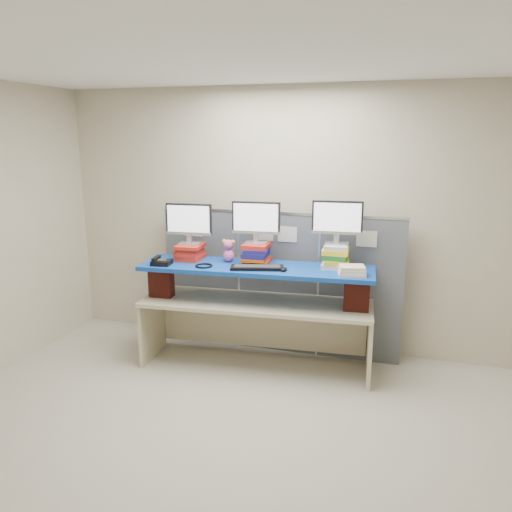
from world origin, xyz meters
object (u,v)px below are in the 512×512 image
(monitor_left, at_px, (189,221))
(monitor_center, at_px, (256,220))
(blue_board, at_px, (256,268))
(desk_phone, at_px, (161,262))
(monitor_right, at_px, (337,220))
(keyboard, at_px, (257,268))
(desk, at_px, (256,315))

(monitor_left, relative_size, monitor_center, 1.00)
(blue_board, distance_m, desk_phone, 0.94)
(monitor_right, bearing_deg, monitor_left, 180.00)
(blue_board, distance_m, monitor_center, 0.47)
(monitor_center, relative_size, monitor_right, 1.00)
(monitor_left, relative_size, keyboard, 0.90)
(blue_board, bearing_deg, monitor_right, 8.88)
(monitor_right, bearing_deg, desk_phone, -170.97)
(desk, relative_size, monitor_left, 4.85)
(monitor_right, relative_size, keyboard, 0.90)
(monitor_left, height_order, keyboard, monitor_left)
(monitor_center, height_order, desk_phone, monitor_center)
(monitor_left, relative_size, monitor_right, 1.00)
(desk, distance_m, keyboard, 0.53)
(blue_board, distance_m, monitor_right, 0.91)
(monitor_left, relative_size, desk_phone, 2.38)
(blue_board, bearing_deg, desk, -4.57)
(desk, relative_size, desk_phone, 11.56)
(keyboard, bearing_deg, monitor_center, 94.66)
(blue_board, relative_size, monitor_center, 4.74)
(desk, relative_size, monitor_center, 4.85)
(monitor_right, bearing_deg, desk, -171.12)
(blue_board, relative_size, monitor_right, 4.74)
(blue_board, bearing_deg, monitor_center, 102.26)
(desk, bearing_deg, keyboard, -72.39)
(blue_board, xyz_separation_m, desk_phone, (-0.91, -0.22, 0.05))
(desk, distance_m, blue_board, 0.48)
(desk, xyz_separation_m, monitor_center, (-0.04, 0.12, 0.93))
(keyboard, bearing_deg, blue_board, 97.41)
(monitor_left, distance_m, keyboard, 0.87)
(keyboard, bearing_deg, monitor_left, 152.98)
(monitor_left, height_order, monitor_center, monitor_center)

